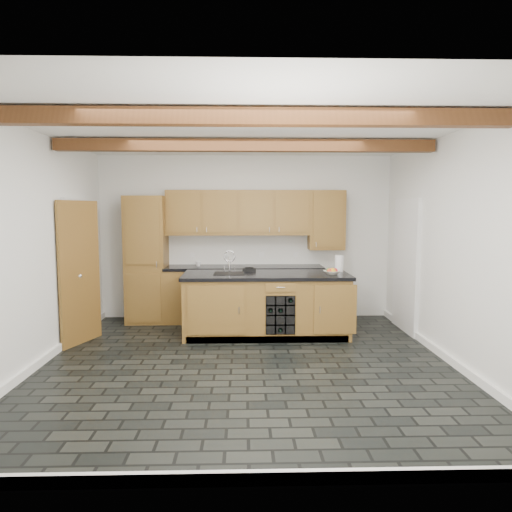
% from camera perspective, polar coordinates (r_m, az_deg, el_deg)
% --- Properties ---
extents(ground, '(5.00, 5.00, 0.00)m').
position_cam_1_polar(ground, '(5.72, -1.17, -13.28)').
color(ground, black).
rests_on(ground, ground).
extents(room_shell, '(5.01, 5.00, 5.00)m').
position_cam_1_polar(room_shell, '(5.95, -2.05, 2.46)').
color(room_shell, white).
rests_on(room_shell, ground).
extents(back_cabinetry, '(3.65, 0.62, 2.20)m').
position_cam_1_polar(back_cabinetry, '(7.71, -4.09, -0.89)').
color(back_cabinetry, olive).
rests_on(back_cabinetry, ground).
extents(island, '(2.48, 0.96, 0.93)m').
position_cam_1_polar(island, '(6.85, 1.33, -6.07)').
color(island, olive).
rests_on(island, ground).
extents(faucet, '(0.45, 0.40, 0.34)m').
position_cam_1_polar(faucet, '(6.81, -3.37, -1.89)').
color(faucet, black).
rests_on(faucet, island).
extents(kitchen_scale, '(0.21, 0.14, 0.06)m').
position_cam_1_polar(kitchen_scale, '(7.02, -0.86, -1.68)').
color(kitchen_scale, black).
rests_on(kitchen_scale, island).
extents(fruit_bowl, '(0.28, 0.28, 0.06)m').
position_cam_1_polar(fruit_bowl, '(6.77, 9.46, -2.05)').
color(fruit_bowl, white).
rests_on(fruit_bowl, island).
extents(fruit_cluster, '(0.16, 0.17, 0.07)m').
position_cam_1_polar(fruit_cluster, '(6.77, 9.46, -1.80)').
color(fruit_cluster, red).
rests_on(fruit_cluster, fruit_bowl).
extents(paper_towel, '(0.13, 0.13, 0.25)m').
position_cam_1_polar(paper_towel, '(7.06, 10.33, -0.94)').
color(paper_towel, white).
rests_on(paper_towel, island).
extents(mug, '(0.11, 0.11, 0.09)m').
position_cam_1_polar(mug, '(7.70, -7.24, -0.96)').
color(mug, white).
rests_on(mug, back_cabinetry).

